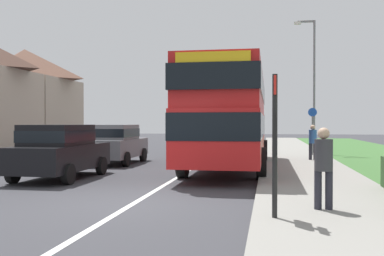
{
  "coord_description": "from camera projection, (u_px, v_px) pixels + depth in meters",
  "views": [
    {
      "loc": [
        2.9,
        -9.19,
        1.76
      ],
      "look_at": [
        0.57,
        4.04,
        1.6
      ],
      "focal_mm": 41.01,
      "sensor_mm": 36.0,
      "label": 1
    }
  ],
  "objects": [
    {
      "name": "parked_car_black",
      "position": [
        60.0,
        149.0,
        13.71
      ],
      "size": [
        1.92,
        4.03,
        1.7
      ],
      "color": "black",
      "rests_on": "ground_plane"
    },
    {
      "name": "house_terrace_far_side",
      "position": [
        0.0,
        96.0,
        28.47
      ],
      "size": [
        6.39,
        11.8,
        7.04
      ],
      "color": "tan",
      "rests_on": "ground_plane"
    },
    {
      "name": "pedestrian_at_stop",
      "position": [
        324.0,
        164.0,
        8.27
      ],
      "size": [
        0.34,
        0.34,
        1.67
      ],
      "color": "#23232D",
      "rests_on": "ground_plane"
    },
    {
      "name": "double_decker_bus",
      "position": [
        230.0,
        113.0,
        16.53
      ],
      "size": [
        2.8,
        10.24,
        3.7
      ],
      "color": "red",
      "rests_on": "ground_plane"
    },
    {
      "name": "lane_marking_centre",
      "position": [
        195.0,
        167.0,
        17.45
      ],
      "size": [
        0.14,
        60.0,
        0.01
      ],
      "primitive_type": "cube",
      "color": "silver",
      "rests_on": "ground_plane"
    },
    {
      "name": "pedestrian_walking_away",
      "position": [
        313.0,
        140.0,
        19.4
      ],
      "size": [
        0.34,
        0.34,
        1.67
      ],
      "color": "#23232D",
      "rests_on": "ground_plane"
    },
    {
      "name": "ground_plane",
      "position": [
        134.0,
        203.0,
        9.57
      ],
      "size": [
        120.0,
        120.0,
        0.0
      ],
      "primitive_type": "plane",
      "color": "#38383D"
    },
    {
      "name": "street_lamp_mid",
      "position": [
        312.0,
        78.0,
        23.84
      ],
      "size": [
        1.14,
        0.2,
        7.33
      ],
      "color": "slate",
      "rests_on": "ground_plane"
    },
    {
      "name": "pavement_near_side",
      "position": [
        308.0,
        173.0,
        14.75
      ],
      "size": [
        3.2,
        68.0,
        0.12
      ],
      "primitive_type": "cube",
      "color": "gray",
      "rests_on": "ground_plane"
    },
    {
      "name": "cycle_route_sign",
      "position": [
        312.0,
        129.0,
        22.35
      ],
      "size": [
        0.44,
        0.08,
        2.52
      ],
      "color": "slate",
      "rests_on": "ground_plane"
    },
    {
      "name": "bus_stop_sign",
      "position": [
        275.0,
        135.0,
        7.56
      ],
      "size": [
        0.09,
        0.52,
        2.6
      ],
      "color": "black",
      "rests_on": "ground_plane"
    },
    {
      "name": "parked_car_grey",
      "position": [
        116.0,
        142.0,
        18.8
      ],
      "size": [
        1.87,
        3.91,
        1.68
      ],
      "color": "slate",
      "rests_on": "ground_plane"
    }
  ]
}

